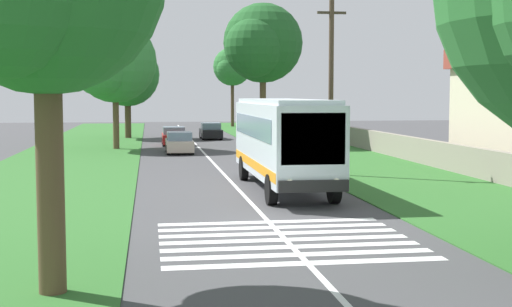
{
  "coord_description": "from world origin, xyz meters",
  "views": [
    {
      "loc": [
        -20.54,
        3.63,
        3.95
      ],
      "look_at": [
        7.0,
        -0.54,
        1.6
      ],
      "focal_mm": 49.77,
      "sensor_mm": 36.0,
      "label": 1
    }
  ],
  "objects_px": {
    "coach_bus": "(283,138)",
    "trailing_car_2": "(211,131)",
    "trailing_car_0": "(179,143)",
    "roadside_tree_left_1": "(125,76)",
    "trailing_car_1": "(174,137)",
    "roadside_tree_left_0": "(113,64)",
    "utility_pole": "(331,85)",
    "roadside_tree_right_2": "(231,68)",
    "roadside_tree_right_1": "(260,46)"
  },
  "relations": [
    {
      "from": "coach_bus",
      "to": "trailing_car_2",
      "type": "bearing_deg",
      "value": 0.14
    },
    {
      "from": "trailing_car_0",
      "to": "roadside_tree_left_1",
      "type": "height_order",
      "value": "roadside_tree_left_1"
    },
    {
      "from": "trailing_car_1",
      "to": "roadside_tree_left_1",
      "type": "xyz_separation_m",
      "value": [
        9.32,
        3.88,
        4.84
      ]
    },
    {
      "from": "roadside_tree_left_0",
      "to": "utility_pole",
      "type": "xyz_separation_m",
      "value": [
        -18.23,
        -11.17,
        -1.67
      ]
    },
    {
      "from": "roadside_tree_left_0",
      "to": "utility_pole",
      "type": "distance_m",
      "value": 21.45
    },
    {
      "from": "trailing_car_0",
      "to": "roadside_tree_right_2",
      "type": "xyz_separation_m",
      "value": [
        37.19,
        -7.85,
        6.38
      ]
    },
    {
      "from": "roadside_tree_left_1",
      "to": "roadside_tree_right_1",
      "type": "bearing_deg",
      "value": -133.26
    },
    {
      "from": "coach_bus",
      "to": "roadside_tree_left_1",
      "type": "xyz_separation_m",
      "value": [
        35.4,
        7.42,
        3.36
      ]
    },
    {
      "from": "coach_bus",
      "to": "roadside_tree_right_1",
      "type": "relative_size",
      "value": 1.03
    },
    {
      "from": "trailing_car_0",
      "to": "roadside_tree_left_0",
      "type": "bearing_deg",
      "value": 47.35
    },
    {
      "from": "roadside_tree_right_1",
      "to": "trailing_car_2",
      "type": "bearing_deg",
      "value": 22.43
    },
    {
      "from": "trailing_car_2",
      "to": "roadside_tree_right_2",
      "type": "height_order",
      "value": "roadside_tree_right_2"
    },
    {
      "from": "coach_bus",
      "to": "trailing_car_2",
      "type": "xyz_separation_m",
      "value": [
        33.19,
        0.08,
        -1.48
      ]
    },
    {
      "from": "roadside_tree_left_0",
      "to": "roadside_tree_right_1",
      "type": "distance_m",
      "value": 11.4
    },
    {
      "from": "trailing_car_2",
      "to": "roadside_tree_right_1",
      "type": "xyz_separation_m",
      "value": [
        -7.68,
        -3.17,
        6.95
      ]
    },
    {
      "from": "trailing_car_2",
      "to": "roadside_tree_left_0",
      "type": "height_order",
      "value": "roadside_tree_left_0"
    },
    {
      "from": "roadside_tree_right_1",
      "to": "roadside_tree_right_2",
      "type": "height_order",
      "value": "roadside_tree_right_1"
    },
    {
      "from": "trailing_car_2",
      "to": "utility_pole",
      "type": "distance_m",
      "value": 28.92
    },
    {
      "from": "coach_bus",
      "to": "trailing_car_2",
      "type": "relative_size",
      "value": 2.6
    },
    {
      "from": "coach_bus",
      "to": "trailing_car_1",
      "type": "height_order",
      "value": "coach_bus"
    },
    {
      "from": "trailing_car_0",
      "to": "roadside_tree_right_2",
      "type": "height_order",
      "value": "roadside_tree_right_2"
    },
    {
      "from": "coach_bus",
      "to": "trailing_car_0",
      "type": "distance_m",
      "value": 19.19
    },
    {
      "from": "trailing_car_2",
      "to": "roadside_tree_left_1",
      "type": "height_order",
      "value": "roadside_tree_left_1"
    },
    {
      "from": "trailing_car_1",
      "to": "utility_pole",
      "type": "height_order",
      "value": "utility_pole"
    },
    {
      "from": "trailing_car_0",
      "to": "trailing_car_2",
      "type": "bearing_deg",
      "value": -13.11
    },
    {
      "from": "trailing_car_1",
      "to": "trailing_car_2",
      "type": "xyz_separation_m",
      "value": [
        7.11,
        -3.46,
        0.0
      ]
    },
    {
      "from": "roadside_tree_left_1",
      "to": "trailing_car_1",
      "type": "bearing_deg",
      "value": -157.43
    },
    {
      "from": "roadside_tree_left_0",
      "to": "coach_bus",
      "type": "bearing_deg",
      "value": -160.98
    },
    {
      "from": "trailing_car_0",
      "to": "utility_pole",
      "type": "height_order",
      "value": "utility_pole"
    },
    {
      "from": "trailing_car_0",
      "to": "roadside_tree_left_1",
      "type": "distance_m",
      "value": 17.73
    },
    {
      "from": "trailing_car_0",
      "to": "roadside_tree_right_1",
      "type": "distance_m",
      "value": 11.65
    },
    {
      "from": "coach_bus",
      "to": "trailing_car_0",
      "type": "height_order",
      "value": "coach_bus"
    },
    {
      "from": "trailing_car_0",
      "to": "trailing_car_2",
      "type": "relative_size",
      "value": 1.0
    },
    {
      "from": "trailing_car_1",
      "to": "roadside_tree_right_1",
      "type": "height_order",
      "value": "roadside_tree_right_1"
    },
    {
      "from": "trailing_car_0",
      "to": "trailing_car_2",
      "type": "xyz_separation_m",
      "value": [
        14.37,
        -3.35,
        0.0
      ]
    },
    {
      "from": "coach_bus",
      "to": "roadside_tree_left_0",
      "type": "distance_m",
      "value": 24.58
    },
    {
      "from": "trailing_car_1",
      "to": "coach_bus",
      "type": "bearing_deg",
      "value": -172.26
    },
    {
      "from": "roadside_tree_left_0",
      "to": "roadside_tree_left_1",
      "type": "distance_m",
      "value": 12.48
    },
    {
      "from": "roadside_tree_left_0",
      "to": "trailing_car_2",
      "type": "bearing_deg",
      "value": -37.36
    },
    {
      "from": "trailing_car_0",
      "to": "utility_pole",
      "type": "xyz_separation_m",
      "value": [
        -14.11,
        -6.69,
        3.7
      ]
    },
    {
      "from": "trailing_car_0",
      "to": "trailing_car_2",
      "type": "distance_m",
      "value": 14.76
    },
    {
      "from": "roadside_tree_left_1",
      "to": "trailing_car_0",
      "type": "bearing_deg",
      "value": -166.47
    },
    {
      "from": "trailing_car_1",
      "to": "roadside_tree_right_2",
      "type": "distance_m",
      "value": 31.62
    },
    {
      "from": "roadside_tree_right_1",
      "to": "coach_bus",
      "type": "bearing_deg",
      "value": 173.1
    },
    {
      "from": "coach_bus",
      "to": "roadside_tree_left_0",
      "type": "bearing_deg",
      "value": 19.02
    },
    {
      "from": "roadside_tree_left_0",
      "to": "roadside_tree_right_1",
      "type": "xyz_separation_m",
      "value": [
        2.57,
        -11.0,
        1.58
      ]
    },
    {
      "from": "coach_bus",
      "to": "utility_pole",
      "type": "relative_size",
      "value": 1.33
    },
    {
      "from": "trailing_car_2",
      "to": "roadside_tree_right_1",
      "type": "relative_size",
      "value": 0.4
    },
    {
      "from": "roadside_tree_left_1",
      "to": "roadside_tree_left_0",
      "type": "bearing_deg",
      "value": 177.76
    },
    {
      "from": "roadside_tree_left_0",
      "to": "trailing_car_1",
      "type": "bearing_deg",
      "value": -54.3
    }
  ]
}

